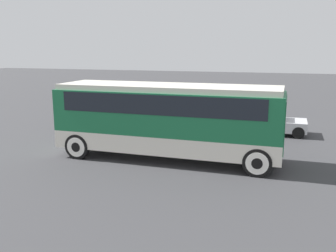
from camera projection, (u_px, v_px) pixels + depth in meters
name	position (u px, v px, depth m)	size (l,w,h in m)	color
ground_plane	(168.00, 158.00, 15.72)	(120.00, 120.00, 0.00)	#38383A
tour_bus	(170.00, 115.00, 15.31)	(9.20, 2.68, 3.09)	silver
parked_car_near	(135.00, 107.00, 24.93)	(4.09, 1.87, 1.48)	#7A6B5B
parked_car_mid	(267.00, 122.00, 20.30)	(4.05, 1.90, 1.27)	#BCBCC1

